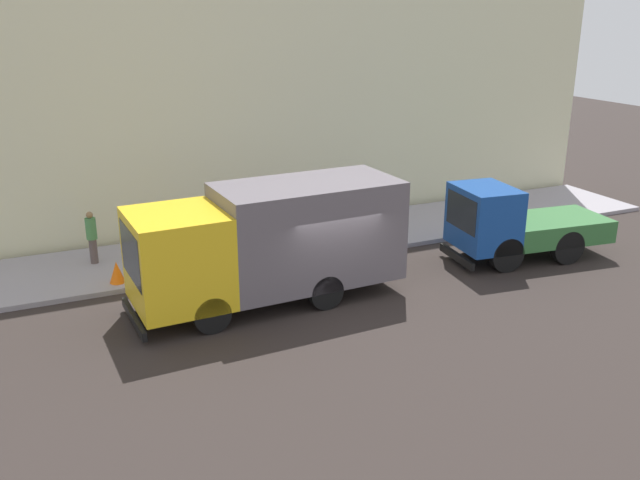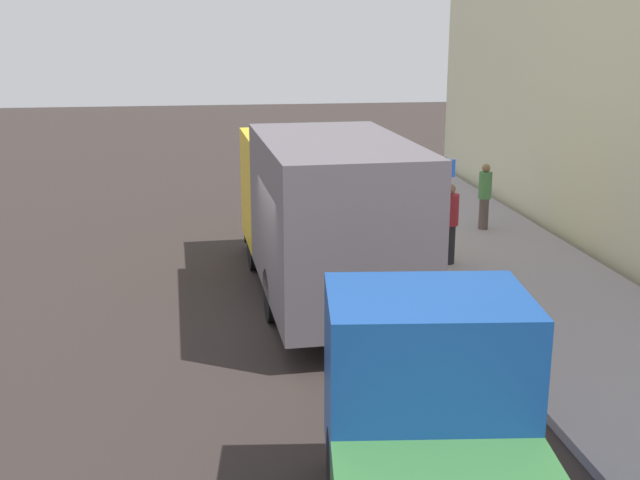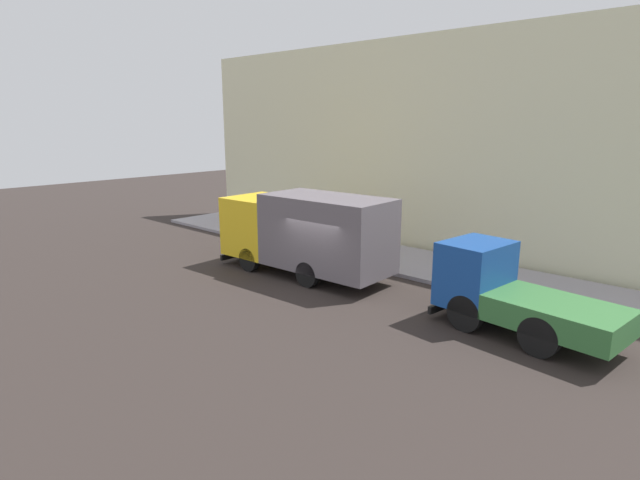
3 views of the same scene
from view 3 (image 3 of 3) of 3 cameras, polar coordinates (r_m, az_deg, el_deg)
The scene contains 9 objects.
ground at distance 18.91m, azimuth -0.04°, elevation -5.27°, with size 80.00×80.00×0.00m, color #2D2623.
sidewalk at distance 22.67m, azimuth 8.56°, elevation -2.08°, with size 4.00×30.00×0.15m, color #98929A.
building_facade at distance 24.03m, azimuth 12.36°, elevation 10.19°, with size 0.50×30.00×9.71m, color beige.
large_utility_truck at distance 19.97m, azimuth -1.64°, elevation 1.01°, with size 2.78×7.50×3.24m.
small_flatbed_truck at distance 15.70m, azimuth 20.35°, elevation -5.55°, with size 2.64×5.38×2.47m.
pedestrian_walking at distance 23.14m, azimuth 0.95°, elevation 0.91°, with size 0.44×0.44×1.75m.
pedestrian_standing at distance 26.25m, azimuth -0.98°, elevation 2.30°, with size 0.45×0.45×1.66m.
traffic_cone_orange at distance 24.74m, azimuth -3.38°, elevation 0.27°, with size 0.45×0.45×0.64m, color orange.
street_sign_post at distance 22.29m, azimuth 1.73°, elevation 1.85°, with size 0.44×0.08×2.46m.
Camera 3 is at (-13.20, -12.15, 5.98)m, focal length 28.66 mm.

